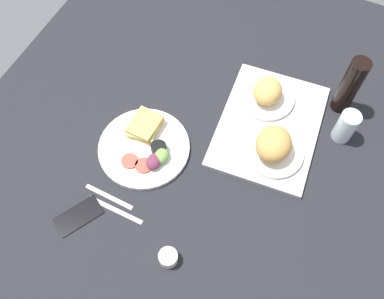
% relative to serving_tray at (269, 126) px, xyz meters
% --- Properties ---
extents(ground_plane, '(1.90, 1.50, 0.03)m').
position_rel_serving_tray_xyz_m(ground_plane, '(0.19, -0.22, -0.02)').
color(ground_plane, black).
extents(serving_tray, '(0.47, 0.36, 0.02)m').
position_rel_serving_tray_xyz_m(serving_tray, '(0.00, 0.00, 0.00)').
color(serving_tray, '#B2B2AD').
rests_on(serving_tray, ground_plane).
extents(bread_plate_near, '(0.20, 0.20, 0.09)m').
position_rel_serving_tray_xyz_m(bread_plate_near, '(-0.09, -0.05, 0.04)').
color(bread_plate_near, white).
rests_on(bread_plate_near, serving_tray).
extents(bread_plate_far, '(0.19, 0.19, 0.10)m').
position_rel_serving_tray_xyz_m(bread_plate_far, '(0.10, 0.04, 0.05)').
color(bread_plate_far, white).
rests_on(bread_plate_far, serving_tray).
extents(plate_with_salad, '(0.30, 0.30, 0.05)m').
position_rel_serving_tray_xyz_m(plate_with_salad, '(0.25, -0.35, 0.01)').
color(plate_with_salad, white).
rests_on(plate_with_salad, ground_plane).
extents(drinking_glass, '(0.07, 0.07, 0.12)m').
position_rel_serving_tray_xyz_m(drinking_glass, '(-0.07, 0.23, 0.05)').
color(drinking_glass, silver).
rests_on(drinking_glass, ground_plane).
extents(soda_bottle, '(0.06, 0.06, 0.23)m').
position_rel_serving_tray_xyz_m(soda_bottle, '(-0.19, 0.20, 0.11)').
color(soda_bottle, black).
rests_on(soda_bottle, ground_plane).
extents(espresso_cup, '(0.06, 0.06, 0.04)m').
position_rel_serving_tray_xyz_m(espresso_cup, '(0.55, -0.11, 0.01)').
color(espresso_cup, silver).
rests_on(espresso_cup, ground_plane).
extents(fork, '(0.02, 0.17, 0.01)m').
position_rel_serving_tray_xyz_m(fork, '(0.46, -0.37, -0.01)').
color(fork, '#B7B7BC').
rests_on(fork, ground_plane).
extents(knife, '(0.02, 0.19, 0.01)m').
position_rel_serving_tray_xyz_m(knife, '(0.49, -0.33, -0.01)').
color(knife, '#B7B7BC').
rests_on(knife, ground_plane).
extents(cell_phone, '(0.16, 0.14, 0.01)m').
position_rel_serving_tray_xyz_m(cell_phone, '(0.55, -0.42, -0.00)').
color(cell_phone, black).
rests_on(cell_phone, ground_plane).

